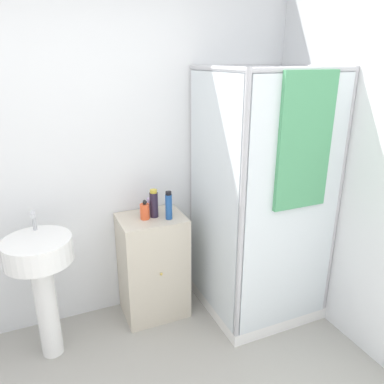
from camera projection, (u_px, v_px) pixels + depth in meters
The scene contains 8 objects.
wall_back at pixel (72, 158), 2.58m from camera, with size 6.40×0.06×2.50m, color silver.
shower_enclosure at pixel (257, 247), 2.82m from camera, with size 0.80×0.83×1.86m.
vanity_cabinet at pixel (153, 266), 2.85m from camera, with size 0.48×0.39×0.81m.
sink at pixel (41, 271), 2.36m from camera, with size 0.42×0.42×0.99m.
soap_dispenser at pixel (145, 211), 2.67m from camera, with size 0.07×0.07×0.14m.
shampoo_bottle_tall_black at pixel (154, 204), 2.69m from camera, with size 0.06×0.06×0.21m.
shampoo_bottle_blue at pixel (169, 206), 2.65m from camera, with size 0.05×0.05×0.21m.
lotion_bottle_white at pixel (151, 206), 2.76m from camera, with size 0.05×0.06×0.15m.
Camera 1 is at (-0.23, -0.93, 1.90)m, focal length 35.00 mm.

